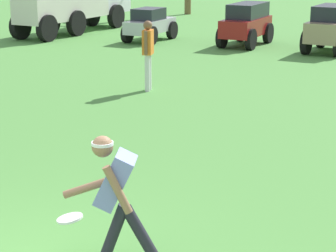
% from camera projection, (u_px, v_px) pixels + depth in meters
% --- Properties ---
extents(frisbee_thrower, '(1.13, 0.51, 1.41)m').
position_uv_depth(frisbee_thrower, '(116.00, 196.00, 6.40)').
color(frisbee_thrower, '#23232D').
rests_on(frisbee_thrower, ground_plane).
extents(frisbee_in_flight, '(0.34, 0.34, 0.07)m').
position_uv_depth(frisbee_in_flight, '(70.00, 218.00, 6.72)').
color(frisbee_in_flight, white).
extents(teammate_near_sideline, '(0.28, 0.49, 1.56)m').
position_uv_depth(teammate_near_sideline, '(148.00, 49.00, 14.42)').
color(teammate_near_sideline, silver).
rests_on(teammate_near_sideline, ground_plane).
extents(parked_car_slot_a, '(1.09, 2.20, 1.10)m').
position_uv_depth(parked_car_slot_a, '(150.00, 24.00, 22.00)').
color(parked_car_slot_a, '#B7BABF').
rests_on(parked_car_slot_a, ground_plane).
extents(parked_car_slot_b, '(1.18, 2.42, 1.34)m').
position_uv_depth(parked_car_slot_b, '(247.00, 23.00, 21.01)').
color(parked_car_slot_b, maroon).
rests_on(parked_car_slot_b, ground_plane).
extents(parked_car_slot_c, '(1.29, 2.40, 1.40)m').
position_uv_depth(parked_car_slot_c, '(331.00, 27.00, 19.71)').
color(parked_car_slot_c, '#998466').
rests_on(parked_car_slot_c, ground_plane).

